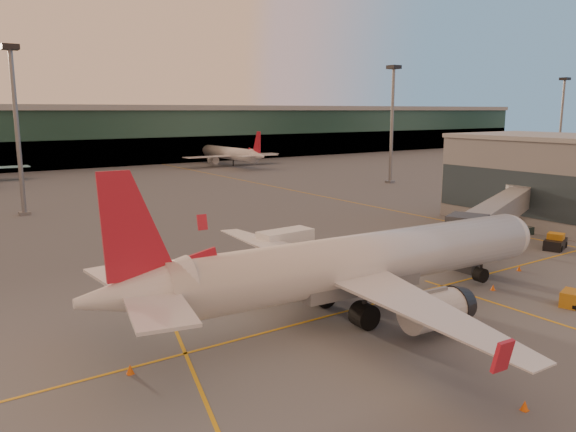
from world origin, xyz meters
TOP-DOWN VIEW (x-y plane):
  - ground at (0.00, 0.00)m, footprint 600.00×600.00m
  - taxi_markings at (-7.32, 44.49)m, footprint 100.12×173.00m
  - terminal at (0.00, 141.79)m, footprint 400.00×20.00m
  - gate_building at (41.93, 17.93)m, footprint 18.40×22.40m
  - mast_west_near at (-20.00, 66.00)m, footprint 2.40×2.40m
  - mast_east_near at (55.00, 62.00)m, footprint 2.40×2.40m
  - mast_east_far at (130.00, 66.00)m, footprint 2.40×2.40m
  - main_airplane at (-6.57, 4.29)m, footprint 41.32×37.26m
  - jet_bridge at (22.85, 11.33)m, footprint 29.07×14.50m
  - catering_truck at (-4.32, 16.95)m, footprint 5.68×2.73m
  - gpu_cart at (9.58, -4.63)m, footprint 2.49×1.90m
  - pushback_tug at (27.19, 6.92)m, footprint 4.08×3.00m
  - cone_nose at (15.43, 3.92)m, footprint 0.44×0.44m
  - cone_tail at (-24.75, 4.21)m, footprint 0.48×0.48m
  - cone_wing_right at (-8.61, -12.17)m, footprint 0.46×0.46m
  - cone_wing_left at (-5.71, 20.44)m, footprint 0.49×0.49m
  - cone_fwd at (7.87, 1.58)m, footprint 0.43×0.43m

SIDE VIEW (x-z plane):
  - ground at x=0.00m, z-range 0.00..0.00m
  - taxi_markings at x=-7.32m, z-range 0.00..0.01m
  - cone_fwd at x=7.87m, z-range -0.01..0.53m
  - cone_nose at x=15.43m, z-range -0.01..0.55m
  - cone_wing_right at x=-8.61m, z-range -0.01..0.57m
  - cone_tail at x=-24.75m, z-range -0.01..0.61m
  - cone_wing_left at x=-5.71m, z-range -0.01..0.62m
  - gpu_cart at x=9.58m, z-range -0.02..1.27m
  - pushback_tug at x=27.19m, z-range -0.18..1.70m
  - catering_truck at x=-4.32m, z-range 0.30..4.62m
  - main_airplane at x=-6.57m, z-range -2.18..10.28m
  - jet_bridge at x=22.85m, z-range 1.25..7.32m
  - gate_building at x=41.93m, z-range -0.01..12.59m
  - terminal at x=0.00m, z-range -0.04..17.56m
  - mast_west_near at x=-20.00m, z-range 2.06..27.66m
  - mast_east_near at x=55.00m, z-range 2.06..27.66m
  - mast_east_far at x=130.00m, z-range 2.06..27.66m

